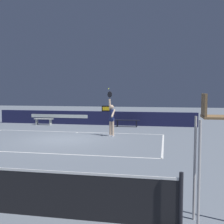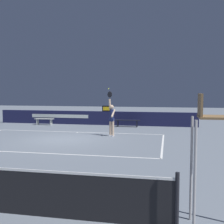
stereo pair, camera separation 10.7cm
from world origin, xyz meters
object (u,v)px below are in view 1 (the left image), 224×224
at_px(courtside_bench_near, 44,120).
at_px(courtside_bench_far, 127,121).
at_px(speed_display, 106,109).
at_px(tennis_ball, 109,89).
at_px(tennis_player, 112,118).
at_px(umpire_chair, 215,143).

height_order(courtside_bench_near, courtside_bench_far, courtside_bench_far).
bearing_deg(speed_display, tennis_ball, -76.46).
distance_m(tennis_ball, courtside_bench_near, 7.59).
bearing_deg(courtside_bench_far, courtside_bench_near, -179.67).
xyz_separation_m(tennis_player, tennis_ball, (-0.14, -0.14, 1.61)).
relative_size(speed_display, courtside_bench_far, 0.36).
xyz_separation_m(tennis_ball, umpire_chair, (3.99, -9.95, -1.05)).
height_order(speed_display, umpire_chair, umpire_chair).
bearing_deg(tennis_ball, courtside_bench_far, 84.23).
relative_size(courtside_bench_near, courtside_bench_far, 0.80).
bearing_deg(courtside_bench_near, tennis_player, -34.72).
bearing_deg(courtside_bench_far, speed_display, 155.05).
bearing_deg(courtside_bench_far, tennis_ball, -95.77).
bearing_deg(tennis_player, courtside_bench_far, 85.98).
height_order(tennis_ball, courtside_bench_far, tennis_ball).
distance_m(tennis_player, umpire_chair, 10.82).
bearing_deg(umpire_chair, speed_display, 109.14).
bearing_deg(umpire_chair, tennis_ball, 111.87).
distance_m(umpire_chair, courtside_bench_far, 14.76).
distance_m(speed_display, tennis_ball, 5.43).
bearing_deg(tennis_player, umpire_chair, -69.12).
height_order(tennis_ball, umpire_chair, tennis_ball).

